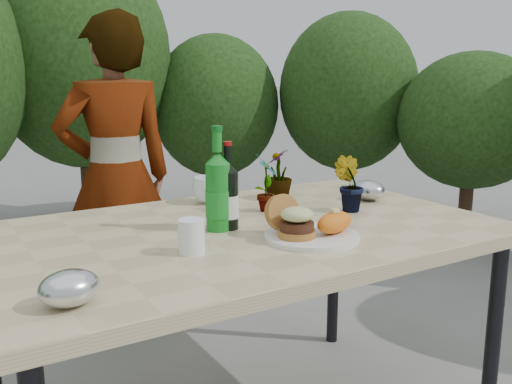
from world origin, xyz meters
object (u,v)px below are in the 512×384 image
wine_bottle (228,197)px  dinner_plate (312,237)px  person (116,178)px  patio_table (243,245)px

wine_bottle → dinner_plate: bearing=-74.2°
wine_bottle → person: size_ratio=0.18×
patio_table → dinner_plate: 0.25m
patio_table → wine_bottle: (-0.05, 0.01, 0.16)m
dinner_plate → wine_bottle: wine_bottle is taller
wine_bottle → person: 1.06m
wine_bottle → patio_table: bearing=-34.9°
dinner_plate → person: (-0.18, 1.28, -0.01)m
person → patio_table: bearing=97.1°
patio_table → wine_bottle: 0.17m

